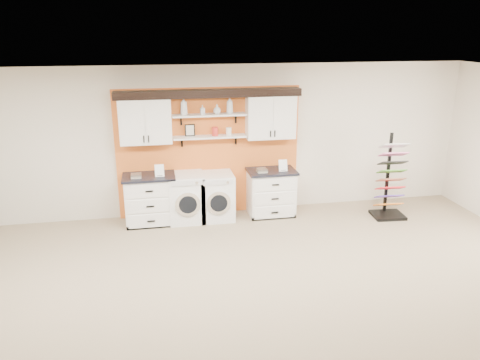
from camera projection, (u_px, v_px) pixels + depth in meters
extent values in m
plane|color=gray|center=(253.00, 338.00, 5.41)|extent=(10.00, 10.00, 0.00)
plane|color=white|center=(256.00, 94.00, 4.54)|extent=(10.00, 10.00, 0.00)
plane|color=beige|center=(209.00, 141.00, 8.71)|extent=(10.00, 0.00, 10.00)
cube|color=orange|center=(209.00, 152.00, 8.74)|extent=(3.40, 0.07, 2.40)
cube|color=white|center=(145.00, 120.00, 8.18)|extent=(0.90, 0.34, 0.84)
cube|color=white|center=(132.00, 122.00, 7.97)|extent=(0.42, 0.01, 0.78)
cube|color=white|center=(158.00, 121.00, 8.05)|extent=(0.42, 0.01, 0.78)
cube|color=white|center=(270.00, 116.00, 8.57)|extent=(0.90, 0.34, 0.84)
cube|color=white|center=(261.00, 118.00, 8.37)|extent=(0.42, 0.01, 0.78)
cube|color=white|center=(285.00, 117.00, 8.45)|extent=(0.42, 0.01, 0.78)
cube|color=white|center=(210.00, 137.00, 8.48)|extent=(1.32, 0.28, 0.03)
cube|color=white|center=(209.00, 115.00, 8.36)|extent=(1.32, 0.28, 0.03)
cube|color=black|center=(209.00, 92.00, 8.25)|extent=(3.30, 0.40, 0.10)
cube|color=black|center=(210.00, 97.00, 8.09)|extent=(3.30, 0.04, 0.04)
cube|color=black|center=(190.00, 130.00, 8.43)|extent=(0.18, 0.02, 0.22)
cube|color=beige|center=(190.00, 130.00, 8.42)|extent=(0.14, 0.01, 0.18)
cylinder|color=red|center=(215.00, 131.00, 8.47)|extent=(0.11, 0.11, 0.16)
cylinder|color=silver|center=(229.00, 131.00, 8.52)|extent=(0.10, 0.10, 0.14)
cube|color=white|center=(150.00, 200.00, 8.48)|extent=(0.87, 0.60, 0.87)
cube|color=black|center=(152.00, 226.00, 8.36)|extent=(0.87, 0.06, 0.07)
cube|color=black|center=(149.00, 176.00, 8.34)|extent=(0.93, 0.66, 0.04)
cube|color=white|center=(149.00, 191.00, 8.11)|extent=(0.79, 0.02, 0.24)
cube|color=white|center=(150.00, 206.00, 8.20)|extent=(0.79, 0.02, 0.24)
cube|color=white|center=(151.00, 221.00, 8.29)|extent=(0.79, 0.02, 0.24)
cube|color=white|center=(271.00, 193.00, 8.89)|extent=(0.84, 0.60, 0.84)
cube|color=black|center=(274.00, 217.00, 8.75)|extent=(0.84, 0.06, 0.07)
cube|color=black|center=(271.00, 171.00, 8.75)|extent=(0.90, 0.66, 0.04)
cube|color=white|center=(275.00, 185.00, 8.52)|extent=(0.77, 0.02, 0.23)
cube|color=white|center=(275.00, 198.00, 8.60)|extent=(0.77, 0.02, 0.23)
cube|color=white|center=(275.00, 212.00, 8.68)|extent=(0.77, 0.02, 0.23)
cube|color=white|center=(186.00, 197.00, 8.59)|extent=(0.64, 0.66, 0.90)
cube|color=silver|center=(187.00, 183.00, 8.16)|extent=(0.55, 0.02, 0.09)
cylinder|color=silver|center=(188.00, 204.00, 8.29)|extent=(0.45, 0.05, 0.45)
cylinder|color=black|center=(188.00, 205.00, 8.26)|extent=(0.32, 0.03, 0.32)
cube|color=white|center=(216.00, 196.00, 8.70)|extent=(0.62, 0.66, 0.87)
cube|color=silver|center=(218.00, 183.00, 8.27)|extent=(0.53, 0.02, 0.09)
cylinder|color=silver|center=(219.00, 203.00, 8.39)|extent=(0.44, 0.05, 0.44)
cylinder|color=black|center=(219.00, 203.00, 8.36)|extent=(0.31, 0.03, 0.31)
cube|color=black|center=(388.00, 215.00, 8.87)|extent=(0.61, 0.52, 0.06)
cube|color=black|center=(388.00, 173.00, 8.79)|extent=(0.05, 0.05, 1.54)
cube|color=orange|center=(388.00, 204.00, 8.82)|extent=(0.50, 0.31, 0.14)
cube|color=#5334B6|center=(389.00, 196.00, 8.77)|extent=(0.50, 0.31, 0.14)
cube|color=red|center=(390.00, 188.00, 8.72)|extent=(0.50, 0.31, 0.14)
cube|color=brown|center=(391.00, 180.00, 8.67)|extent=(0.50, 0.31, 0.14)
cube|color=#448B25|center=(392.00, 171.00, 8.62)|extent=(0.50, 0.31, 0.14)
cube|color=black|center=(393.00, 163.00, 8.57)|extent=(0.50, 0.31, 0.14)
cube|color=pink|center=(393.00, 154.00, 8.52)|extent=(0.50, 0.31, 0.14)
cube|color=silver|center=(394.00, 146.00, 8.47)|extent=(0.50, 0.31, 0.14)
imported|color=silver|center=(184.00, 106.00, 8.23)|extent=(0.16, 0.16, 0.32)
imported|color=silver|center=(202.00, 110.00, 8.31)|extent=(0.09, 0.09, 0.16)
imported|color=silver|center=(217.00, 109.00, 8.35)|extent=(0.13, 0.13, 0.17)
imported|color=silver|center=(230.00, 105.00, 8.37)|extent=(0.12, 0.12, 0.31)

